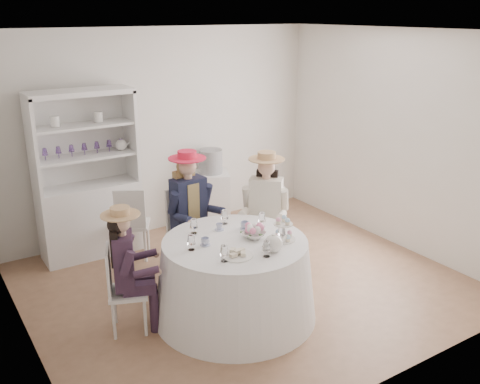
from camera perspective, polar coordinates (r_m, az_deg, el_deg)
ground at (r=6.04m, az=0.52°, el=-9.74°), size 4.50×4.50×0.00m
ceiling at (r=5.31m, az=0.61°, el=16.81°), size 4.50×4.50×0.00m
wall_back at (r=7.23m, az=-8.22°, el=6.35°), size 4.50×0.00×4.50m
wall_front at (r=4.09m, az=16.13°, el=-4.00°), size 4.50×0.00×4.50m
wall_left at (r=4.74m, az=-22.85°, el=-1.63°), size 0.00×4.50×4.50m
wall_right at (r=6.98m, az=16.28°, el=5.34°), size 0.00×4.50×4.50m
tea_table at (r=5.29m, az=-0.53°, el=-9.23°), size 1.60×1.60×0.80m
hutch at (r=6.74m, az=-15.82°, el=-0.64°), size 1.26×0.60×2.03m
side_table at (r=7.53m, az=-3.08°, el=-0.67°), size 0.64×0.64×0.75m
hatbox at (r=7.37m, az=-3.15°, el=3.30°), size 0.34×0.34×0.33m
guest_left at (r=5.03m, az=-12.03°, el=-7.38°), size 0.52×0.47×1.24m
guest_mid at (r=5.96m, az=-5.38°, el=-1.53°), size 0.53×0.55×1.45m
guest_right at (r=6.02m, az=2.73°, el=-1.49°), size 0.60×0.60×1.42m
spare_chair at (r=6.52m, az=-11.46°, el=-3.09°), size 0.52×0.52×0.92m
teacup_a at (r=5.02m, az=-3.73°, el=-5.35°), size 0.10×0.10×0.07m
teacup_b at (r=5.35m, az=-2.22°, el=-3.77°), size 0.08×0.08×0.06m
teacup_c at (r=5.37m, az=0.52°, el=-3.60°), size 0.10×0.10×0.07m
flower_bowl at (r=5.16m, az=1.52°, el=-4.69°), size 0.27×0.27×0.05m
flower_arrangement at (r=5.17m, az=1.40°, el=-3.96°), size 0.17×0.17×0.06m
table_teapot at (r=4.88m, az=3.61°, el=-5.50°), size 0.24×0.17×0.18m
sandwich_plate at (r=4.80m, az=-0.28°, el=-6.68°), size 0.28×0.28×0.06m
cupcake_stand at (r=5.12m, az=4.61°, el=-4.24°), size 0.24×0.24×0.23m
stemware_set at (r=5.08m, az=-0.55°, el=-4.46°), size 0.94×0.94×0.15m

